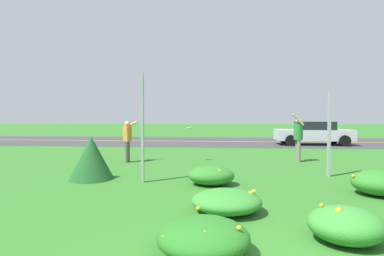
{
  "coord_description": "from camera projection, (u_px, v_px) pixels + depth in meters",
  "views": [
    {
      "loc": [
        -0.86,
        -2.52,
        1.76
      ],
      "look_at": [
        -1.72,
        7.07,
        1.39
      ],
      "focal_mm": 28.01,
      "sensor_mm": 36.0,
      "label": 1
    }
  ],
  "objects": [
    {
      "name": "ground_plane",
      "position": [
        241.0,
        161.0,
        11.75
      ],
      "size": [
        120.0,
        120.0,
        0.0
      ],
      "primitive_type": "plane",
      "color": "#2D6B23"
    },
    {
      "name": "highway_strip",
      "position": [
        231.0,
        142.0,
        21.0
      ],
      "size": [
        120.0,
        8.58,
        0.01
      ],
      "primitive_type": "cube",
      "color": "#38383A",
      "rests_on": "ground"
    },
    {
      "name": "highway_center_stripe",
      "position": [
        231.0,
        141.0,
        21.0
      ],
      "size": [
        120.0,
        0.16,
        0.0
      ],
      "primitive_type": "cube",
      "color": "yellow",
      "rests_on": "ground"
    },
    {
      "name": "daylily_clump_mid_left",
      "position": [
        346.0,
        225.0,
        4.17
      ],
      "size": [
        1.03,
        0.95,
        0.52
      ],
      "color": "#337F2D",
      "rests_on": "ground"
    },
    {
      "name": "daylily_clump_front_left",
      "position": [
        203.0,
        237.0,
        3.8
      ],
      "size": [
        1.19,
        1.16,
        0.47
      ],
      "color": "#23661E",
      "rests_on": "ground"
    },
    {
      "name": "daylily_clump_mid_right",
      "position": [
        381.0,
        183.0,
        6.67
      ],
      "size": [
        1.26,
        1.1,
        0.62
      ],
      "color": "#2D7526",
      "rests_on": "ground"
    },
    {
      "name": "daylily_clump_mid_center",
      "position": [
        227.0,
        201.0,
        5.48
      ],
      "size": [
        1.29,
        1.18,
        0.44
      ],
      "color": "#337F2D",
      "rests_on": "ground"
    },
    {
      "name": "daylily_clump_near_camera",
      "position": [
        211.0,
        175.0,
        7.68
      ],
      "size": [
        1.19,
        0.95,
        0.49
      ],
      "color": "#2D7526",
      "rests_on": "ground"
    },
    {
      "name": "sign_post_near_path",
      "position": [
        142.0,
        128.0,
        7.95
      ],
      "size": [
        0.07,
        0.1,
        2.92
      ],
      "color": "#93969B",
      "rests_on": "ground"
    },
    {
      "name": "sign_post_by_roadside",
      "position": [
        329.0,
        134.0,
        8.72
      ],
      "size": [
        0.07,
        0.1,
        2.5
      ],
      "color": "#93969B",
      "rests_on": "ground"
    },
    {
      "name": "evergreen_shrub_side",
      "position": [
        92.0,
        158.0,
        8.37
      ],
      "size": [
        1.22,
        1.22,
        1.2
      ],
      "primitive_type": "cone",
      "color": "#1E5123",
      "rests_on": "ground"
    },
    {
      "name": "person_thrower_orange_shirt",
      "position": [
        128.0,
        138.0,
        11.51
      ],
      "size": [
        0.54,
        0.52,
        1.59
      ],
      "color": "orange",
      "rests_on": "ground"
    },
    {
      "name": "person_catcher_green_shirt",
      "position": [
        298.0,
        136.0,
        11.6
      ],
      "size": [
        0.46,
        0.52,
        1.89
      ],
      "color": "#287038",
      "rests_on": "ground"
    },
    {
      "name": "frisbee_white",
      "position": [
        190.0,
        128.0,
        11.65
      ],
      "size": [
        0.25,
        0.24,
        0.12
      ],
      "color": "white"
    },
    {
      "name": "car_silver_center_left",
      "position": [
        313.0,
        133.0,
        18.61
      ],
      "size": [
        4.5,
        2.0,
        1.45
      ],
      "color": "#B7BABF",
      "rests_on": "ground"
    }
  ]
}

